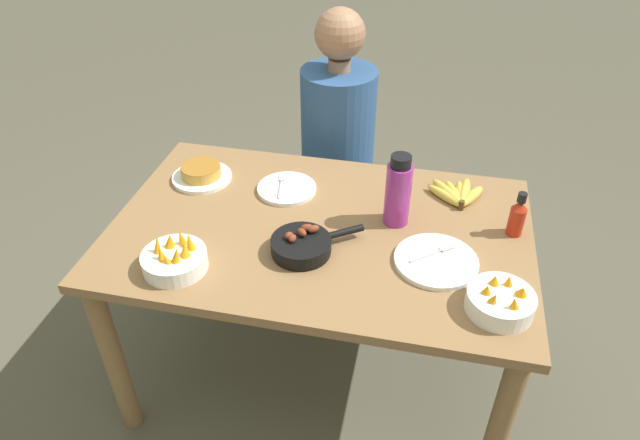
{
  "coord_description": "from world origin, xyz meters",
  "views": [
    {
      "loc": [
        0.33,
        -1.51,
        1.94
      ],
      "look_at": [
        0.0,
        0.0,
        0.79
      ],
      "focal_mm": 32.0,
      "sensor_mm": 36.0,
      "label": 1
    }
  ],
  "objects_px": {
    "empty_plate_far_left": "(287,189)",
    "person_figure": "(337,171)",
    "frittata_plate_center": "(202,174)",
    "banana_bunch": "(457,194)",
    "fruit_bowl_citrus": "(500,301)",
    "hot_sauce_bottle": "(517,216)",
    "water_bottle": "(398,192)",
    "skillet": "(303,245)",
    "empty_plate_near_front": "(436,261)",
    "fruit_bowl_mango": "(175,259)"
  },
  "relations": [
    {
      "from": "frittata_plate_center",
      "to": "empty_plate_far_left",
      "type": "distance_m",
      "value": 0.34
    },
    {
      "from": "skillet",
      "to": "frittata_plate_center",
      "type": "height_order",
      "value": "skillet"
    },
    {
      "from": "fruit_bowl_citrus",
      "to": "hot_sauce_bottle",
      "type": "relative_size",
      "value": 1.19
    },
    {
      "from": "hot_sauce_bottle",
      "to": "banana_bunch",
      "type": "bearing_deg",
      "value": 137.98
    },
    {
      "from": "water_bottle",
      "to": "banana_bunch",
      "type": "bearing_deg",
      "value": 42.46
    },
    {
      "from": "empty_plate_near_front",
      "to": "empty_plate_far_left",
      "type": "bearing_deg",
      "value": 152.33
    },
    {
      "from": "banana_bunch",
      "to": "hot_sauce_bottle",
      "type": "xyz_separation_m",
      "value": [
        0.19,
        -0.17,
        0.05
      ]
    },
    {
      "from": "fruit_bowl_mango",
      "to": "fruit_bowl_citrus",
      "type": "height_order",
      "value": "fruit_bowl_mango"
    },
    {
      "from": "empty_plate_far_left",
      "to": "banana_bunch",
      "type": "bearing_deg",
      "value": 7.63
    },
    {
      "from": "empty_plate_far_left",
      "to": "fruit_bowl_mango",
      "type": "height_order",
      "value": "fruit_bowl_mango"
    },
    {
      "from": "skillet",
      "to": "empty_plate_near_front",
      "type": "relative_size",
      "value": 1.07
    },
    {
      "from": "banana_bunch",
      "to": "fruit_bowl_mango",
      "type": "height_order",
      "value": "fruit_bowl_mango"
    },
    {
      "from": "banana_bunch",
      "to": "empty_plate_near_front",
      "type": "xyz_separation_m",
      "value": [
        -0.06,
        -0.38,
        -0.01
      ]
    },
    {
      "from": "water_bottle",
      "to": "person_figure",
      "type": "xyz_separation_m",
      "value": [
        -0.32,
        0.62,
        -0.34
      ]
    },
    {
      "from": "empty_plate_far_left",
      "to": "fruit_bowl_citrus",
      "type": "relative_size",
      "value": 1.13
    },
    {
      "from": "frittata_plate_center",
      "to": "person_figure",
      "type": "height_order",
      "value": "person_figure"
    },
    {
      "from": "fruit_bowl_mango",
      "to": "fruit_bowl_citrus",
      "type": "bearing_deg",
      "value": 1.49
    },
    {
      "from": "empty_plate_far_left",
      "to": "person_figure",
      "type": "distance_m",
      "value": 0.58
    },
    {
      "from": "banana_bunch",
      "to": "frittata_plate_center",
      "type": "relative_size",
      "value": 0.98
    },
    {
      "from": "water_bottle",
      "to": "hot_sauce_bottle",
      "type": "height_order",
      "value": "water_bottle"
    },
    {
      "from": "fruit_bowl_citrus",
      "to": "water_bottle",
      "type": "xyz_separation_m",
      "value": [
        -0.34,
        0.36,
        0.09
      ]
    },
    {
      "from": "skillet",
      "to": "empty_plate_near_front",
      "type": "xyz_separation_m",
      "value": [
        0.42,
        0.04,
        -0.02
      ]
    },
    {
      "from": "empty_plate_near_front",
      "to": "hot_sauce_bottle",
      "type": "distance_m",
      "value": 0.33
    },
    {
      "from": "empty_plate_near_front",
      "to": "empty_plate_far_left",
      "type": "distance_m",
      "value": 0.64
    },
    {
      "from": "banana_bunch",
      "to": "skillet",
      "type": "bearing_deg",
      "value": -139.03
    },
    {
      "from": "skillet",
      "to": "fruit_bowl_citrus",
      "type": "relative_size",
      "value": 1.46
    },
    {
      "from": "banana_bunch",
      "to": "hot_sauce_bottle",
      "type": "distance_m",
      "value": 0.26
    },
    {
      "from": "empty_plate_near_front",
      "to": "hot_sauce_bottle",
      "type": "xyz_separation_m",
      "value": [
        0.25,
        0.21,
        0.06
      ]
    },
    {
      "from": "water_bottle",
      "to": "person_figure",
      "type": "distance_m",
      "value": 0.78
    },
    {
      "from": "empty_plate_near_front",
      "to": "fruit_bowl_mango",
      "type": "height_order",
      "value": "fruit_bowl_mango"
    },
    {
      "from": "skillet",
      "to": "empty_plate_near_front",
      "type": "bearing_deg",
      "value": -29.94
    },
    {
      "from": "empty_plate_near_front",
      "to": "person_figure",
      "type": "relative_size",
      "value": 0.21
    },
    {
      "from": "skillet",
      "to": "fruit_bowl_mango",
      "type": "xyz_separation_m",
      "value": [
        -0.37,
        -0.16,
        0.01
      ]
    },
    {
      "from": "empty_plate_far_left",
      "to": "person_figure",
      "type": "height_order",
      "value": "person_figure"
    },
    {
      "from": "frittata_plate_center",
      "to": "empty_plate_near_front",
      "type": "xyz_separation_m",
      "value": [
        0.9,
        -0.3,
        -0.02
      ]
    },
    {
      "from": "empty_plate_far_left",
      "to": "hot_sauce_bottle",
      "type": "relative_size",
      "value": 1.35
    },
    {
      "from": "frittata_plate_center",
      "to": "person_figure",
      "type": "xyz_separation_m",
      "value": [
        0.43,
        0.51,
        -0.24
      ]
    },
    {
      "from": "banana_bunch",
      "to": "empty_plate_far_left",
      "type": "height_order",
      "value": "banana_bunch"
    },
    {
      "from": "empty_plate_near_front",
      "to": "empty_plate_far_left",
      "type": "relative_size",
      "value": 1.2
    },
    {
      "from": "banana_bunch",
      "to": "fruit_bowl_mango",
      "type": "distance_m",
      "value": 1.02
    },
    {
      "from": "banana_bunch",
      "to": "fruit_bowl_mango",
      "type": "bearing_deg",
      "value": -145.91
    },
    {
      "from": "fruit_bowl_citrus",
      "to": "hot_sauce_bottle",
      "type": "distance_m",
      "value": 0.38
    },
    {
      "from": "frittata_plate_center",
      "to": "fruit_bowl_citrus",
      "type": "distance_m",
      "value": 1.19
    },
    {
      "from": "banana_bunch",
      "to": "fruit_bowl_citrus",
      "type": "relative_size",
      "value": 1.15
    },
    {
      "from": "empty_plate_far_left",
      "to": "person_figure",
      "type": "relative_size",
      "value": 0.17
    },
    {
      "from": "frittata_plate_center",
      "to": "hot_sauce_bottle",
      "type": "bearing_deg",
      "value": -4.74
    },
    {
      "from": "water_bottle",
      "to": "hot_sauce_bottle",
      "type": "relative_size",
      "value": 1.6
    },
    {
      "from": "frittata_plate_center",
      "to": "banana_bunch",
      "type": "bearing_deg",
      "value": 4.54
    },
    {
      "from": "fruit_bowl_mango",
      "to": "hot_sauce_bottle",
      "type": "height_order",
      "value": "hot_sauce_bottle"
    },
    {
      "from": "frittata_plate_center",
      "to": "hot_sauce_bottle",
      "type": "relative_size",
      "value": 1.39
    }
  ]
}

